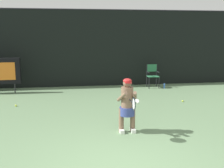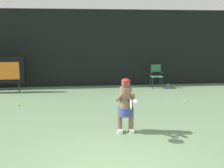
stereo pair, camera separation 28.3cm
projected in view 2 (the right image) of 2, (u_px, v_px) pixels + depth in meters
The scene contains 7 objects.
backdrop_screen at pixel (93, 49), 13.05m from camera, with size 18.00×0.12×3.66m.
umpire_chair at pixel (156, 75), 12.79m from camera, with size 0.52×0.44×1.08m.
water_bottle at pixel (168, 86), 12.60m from camera, with size 0.07×0.07×0.27m.
tennis_player at pixel (126, 104), 6.97m from camera, with size 0.53×0.61×1.41m.
tennis_racket at pixel (131, 104), 6.38m from camera, with size 0.03×0.60×0.31m.
tennis_ball_loose at pixel (18, 105), 9.68m from camera, with size 0.07×0.07×0.07m.
tennis_ball_spare at pixel (185, 102), 10.10m from camera, with size 0.07×0.07×0.07m.
Camera 2 is at (-0.57, -4.66, 2.53)m, focal length 43.71 mm.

